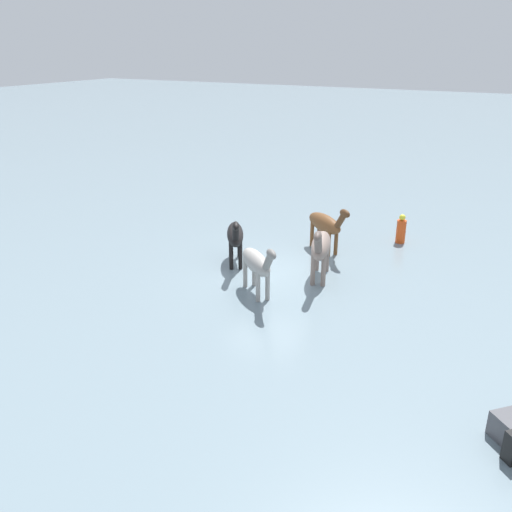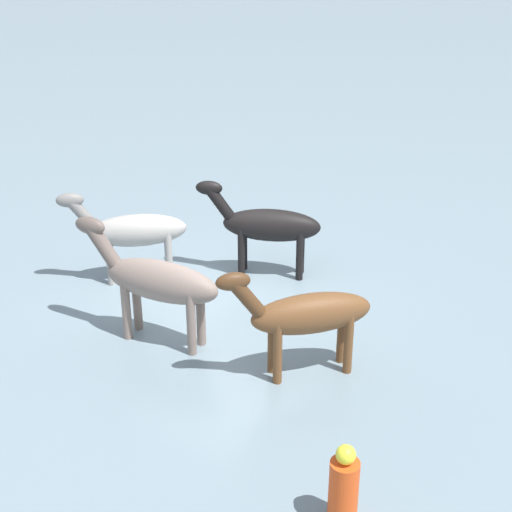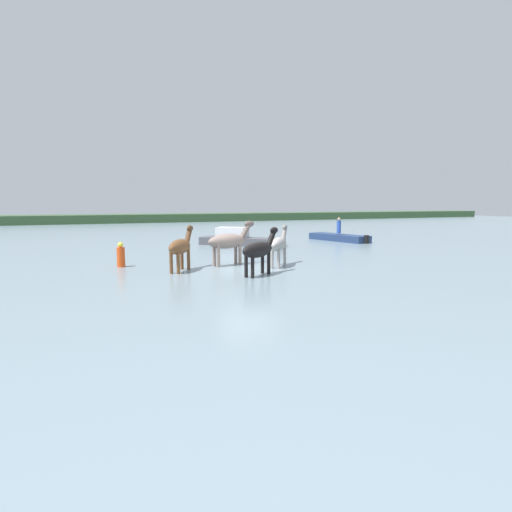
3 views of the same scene
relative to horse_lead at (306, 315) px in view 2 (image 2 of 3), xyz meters
The scene contains 6 objects.
ground_plane 3.09m from the horse_lead, 19.63° to the right, with size 153.86×153.86×0.00m, color gray.
horse_lead is the anchor object (origin of this frame).
horse_mid_herd 4.49m from the horse_lead, ahead, with size 1.86×2.06×1.87m.
horse_gray_outer 2.59m from the horse_lead, 17.63° to the left, with size 2.64×1.15×2.05m.
horse_chestnut_trailing 3.50m from the horse_lead, 41.18° to the right, with size 2.28×1.61×1.91m.
buoy_channel_marker 3.22m from the horse_lead, 134.77° to the left, with size 0.36×0.36×1.14m.
Camera 2 is at (-8.58, 9.18, 6.87)m, focal length 53.08 mm.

